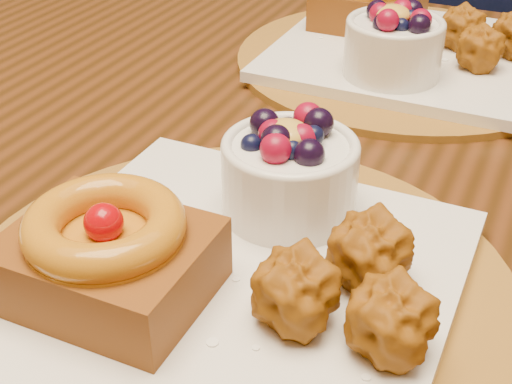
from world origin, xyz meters
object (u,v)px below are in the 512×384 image
at_px(place_setting_far, 402,40).
at_px(chair_far, 471,91).
at_px(dining_table, 336,219).
at_px(place_setting_near, 232,255).

relative_size(place_setting_far, chair_far, 0.38).
bearing_deg(dining_table, chair_far, 87.24).
height_order(place_setting_near, place_setting_far, same).
bearing_deg(chair_far, place_setting_far, -110.34).
bearing_deg(place_setting_far, chair_far, 85.36).
height_order(dining_table, place_setting_far, place_setting_far).
bearing_deg(chair_far, dining_table, -108.46).
height_order(place_setting_far, chair_far, chair_far).
xyz_separation_m(place_setting_near, chair_far, (0.03, 0.85, -0.23)).
distance_m(dining_table, place_setting_far, 0.24).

